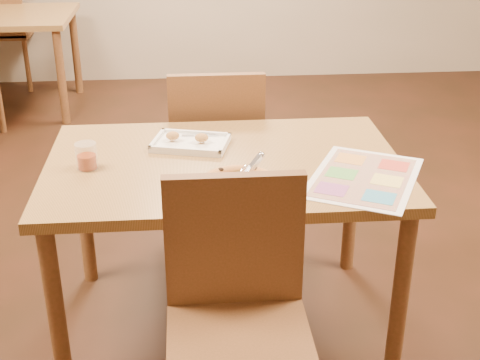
{
  "coord_description": "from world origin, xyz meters",
  "views": [
    {
      "loc": [
        -0.13,
        -2.24,
        1.7
      ],
      "look_at": [
        0.04,
        -0.27,
        0.77
      ],
      "focal_mm": 50.0,
      "sensor_mm": 36.0,
      "label": 1
    }
  ],
  "objects": [
    {
      "name": "chair_far",
      "position": [
        -0.0,
        0.6,
        0.57
      ],
      "size": [
        0.42,
        0.42,
        0.47
      ],
      "rotation": [
        0.0,
        0.0,
        3.14
      ],
      "color": "brown",
      "rests_on": "ground"
    },
    {
      "name": "pizza",
      "position": [
        0.03,
        -0.27,
        0.75
      ],
      "size": [
        0.26,
        0.26,
        0.04
      ],
      "rotation": [
        0.0,
        0.0,
        0.38
      ],
      "color": "#D78C49",
      "rests_on": "plate"
    },
    {
      "name": "pizza_cutter",
      "position": [
        0.08,
        -0.25,
        0.8
      ],
      "size": [
        0.09,
        0.11,
        0.08
      ],
      "rotation": [
        0.0,
        0.0,
        0.9
      ],
      "color": "silver",
      "rests_on": "pizza"
    },
    {
      "name": "dining_table",
      "position": [
        0.0,
        0.0,
        0.63
      ],
      "size": [
        1.3,
        0.85,
        0.72
      ],
      "color": "olive",
      "rests_on": "ground"
    },
    {
      "name": "menu",
      "position": [
        0.48,
        -0.19,
        0.72
      ],
      "size": [
        0.52,
        0.58,
        0.0
      ],
      "primitive_type": "cube",
      "rotation": [
        0.0,
        0.0,
        -0.46
      ],
      "color": "white",
      "rests_on": "dining_table"
    },
    {
      "name": "chair_near",
      "position": [
        0.0,
        -0.6,
        0.57
      ],
      "size": [
        0.42,
        0.42,
        0.47
      ],
      "color": "brown",
      "rests_on": "ground"
    },
    {
      "name": "appetizer_tray",
      "position": [
        -0.12,
        0.16,
        0.73
      ],
      "size": [
        0.32,
        0.26,
        0.05
      ],
      "rotation": [
        0.0,
        0.0,
        -0.26
      ],
      "color": "white",
      "rests_on": "dining_table"
    },
    {
      "name": "plate",
      "position": [
        0.04,
        -0.27,
        0.73
      ],
      "size": [
        0.33,
        0.33,
        0.02
      ],
      "primitive_type": "cylinder",
      "rotation": [
        0.0,
        0.0,
        0.07
      ],
      "color": "white",
      "rests_on": "dining_table"
    },
    {
      "name": "glass_tumbler",
      "position": [
        -0.49,
        -0.03,
        0.76
      ],
      "size": [
        0.08,
        0.08,
        0.1
      ],
      "rotation": [
        0.0,
        0.0,
        -0.16
      ],
      "color": "maroon",
      "rests_on": "dining_table"
    },
    {
      "name": "bg_chair_far",
      "position": [
        -1.6,
        3.3,
        0.57
      ],
      "size": [
        0.42,
        0.42,
        0.47
      ],
      "rotation": [
        0.0,
        0.0,
        3.14
      ],
      "color": "brown",
      "rests_on": "ground"
    }
  ]
}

